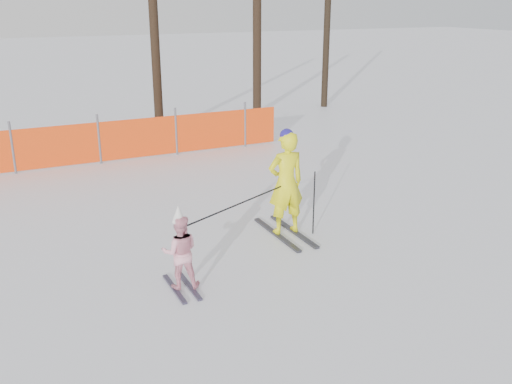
% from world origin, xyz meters
% --- Properties ---
extents(ground, '(120.00, 120.00, 0.00)m').
position_xyz_m(ground, '(0.00, 0.00, 0.00)').
color(ground, white).
rests_on(ground, ground).
extents(adult, '(0.67, 1.61, 1.89)m').
position_xyz_m(adult, '(0.75, 0.86, 0.94)').
color(adult, black).
rests_on(adult, ground).
extents(child, '(0.62, 0.92, 1.26)m').
position_xyz_m(child, '(-1.54, -0.25, 0.58)').
color(child, black).
rests_on(child, ground).
extents(ski_poles, '(2.64, 1.02, 1.14)m').
position_xyz_m(ski_poles, '(0.13, 0.43, 0.80)').
color(ski_poles, black).
rests_on(ski_poles, ground).
extents(tree_trunks, '(7.35, 2.19, 6.15)m').
position_xyz_m(tree_trunks, '(4.68, 10.56, 2.91)').
color(tree_trunks, black).
rests_on(tree_trunks, ground).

